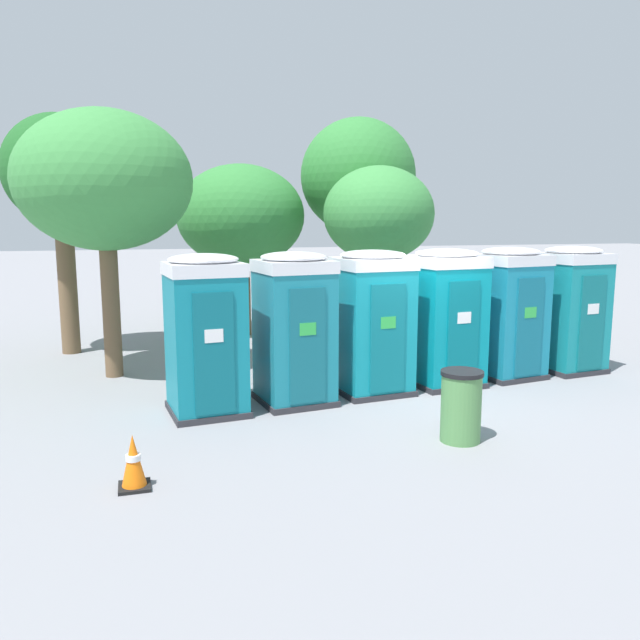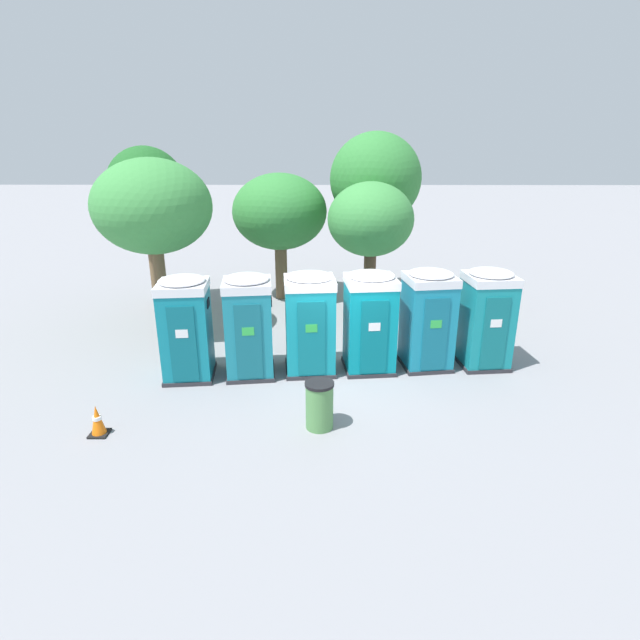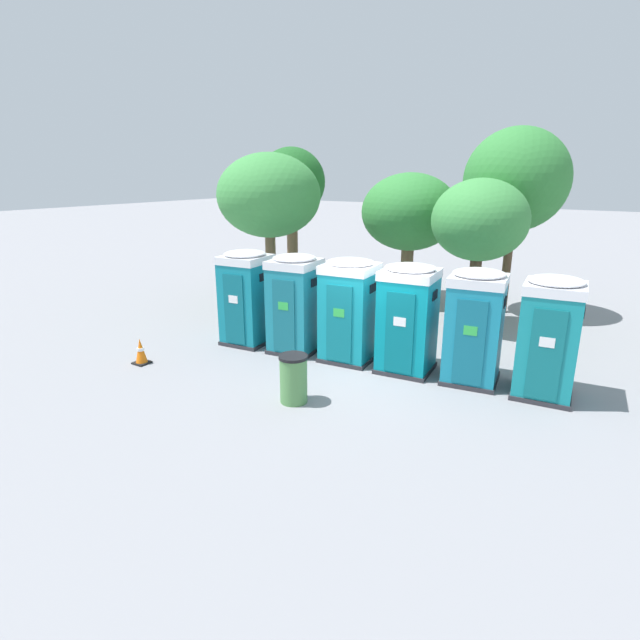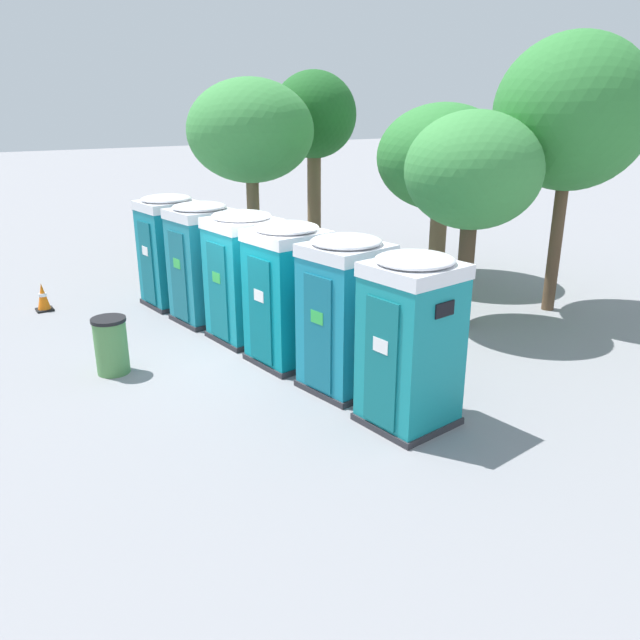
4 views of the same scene
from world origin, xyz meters
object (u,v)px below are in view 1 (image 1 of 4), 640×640
(portapotty_0, at_px, (205,334))
(portapotty_1, at_px, (294,328))
(portapotty_2, at_px, (372,321))
(street_tree_3, at_px, (104,182))
(portapotty_4, at_px, (508,312))
(street_tree_4, at_px, (241,217))
(street_tree_2, at_px, (61,174))
(portapotty_3, at_px, (445,317))
(portapotty_5, at_px, (570,308))
(trash_can, at_px, (461,406))
(street_tree_1, at_px, (358,177))
(street_tree_0, at_px, (379,215))
(traffic_cone, at_px, (133,462))

(portapotty_0, height_order, portapotty_1, same)
(portapotty_2, relative_size, street_tree_3, 0.50)
(portapotty_4, bearing_deg, street_tree_4, 124.94)
(street_tree_2, distance_m, street_tree_4, 4.46)
(portapotty_3, height_order, portapotty_4, same)
(portapotty_5, bearing_deg, portapotty_3, -174.69)
(portapotty_5, bearing_deg, trash_can, -143.57)
(street_tree_1, relative_size, street_tree_3, 1.15)
(portapotty_0, bearing_deg, street_tree_0, 43.96)
(portapotty_4, relative_size, trash_can, 2.54)
(portapotty_0, height_order, portapotty_2, same)
(portapotty_2, xyz_separation_m, portapotty_5, (4.45, 0.38, 0.00))
(portapotty_1, relative_size, street_tree_2, 0.47)
(trash_can, bearing_deg, portapotty_5, 36.43)
(portapotty_3, bearing_deg, portapotty_5, 5.31)
(street_tree_0, distance_m, street_tree_2, 7.36)
(portapotty_5, bearing_deg, street_tree_1, 110.36)
(portapotty_4, distance_m, street_tree_3, 8.12)
(street_tree_4, bearing_deg, portapotty_1, -92.17)
(portapotty_0, relative_size, trash_can, 2.54)
(street_tree_4, bearing_deg, street_tree_1, 5.22)
(portapotty_1, xyz_separation_m, street_tree_4, (0.25, 6.52, 1.85))
(portapotty_2, bearing_deg, street_tree_0, 66.84)
(portapotty_1, height_order, portapotty_5, same)
(street_tree_4, bearing_deg, street_tree_2, -164.84)
(street_tree_1, height_order, traffic_cone, street_tree_1)
(portapotty_2, bearing_deg, street_tree_2, 136.54)
(street_tree_1, distance_m, traffic_cone, 12.13)
(portapotty_0, distance_m, portapotty_3, 4.46)
(portapotty_4, xyz_separation_m, portapotty_5, (1.49, 0.07, 0.00))
(portapotty_4, distance_m, portapotty_5, 1.49)
(portapotty_1, relative_size, street_tree_1, 0.43)
(street_tree_3, bearing_deg, portapotty_4, -16.89)
(portapotty_4, xyz_separation_m, street_tree_1, (-0.82, 6.30, 2.97))
(street_tree_2, bearing_deg, traffic_cone, -80.63)
(portapotty_3, bearing_deg, street_tree_1, 84.26)
(street_tree_1, height_order, street_tree_4, street_tree_1)
(portapotty_2, distance_m, street_tree_4, 6.68)
(trash_can, bearing_deg, street_tree_0, 77.49)
(street_tree_3, height_order, street_tree_4, street_tree_3)
(portapotty_1, distance_m, portapotty_4, 4.46)
(portapotty_5, relative_size, street_tree_1, 0.43)
(portapotty_3, xyz_separation_m, traffic_cone, (-5.58, -3.13, -0.97))
(street_tree_4, bearing_deg, portapotty_2, -78.99)
(street_tree_4, xyz_separation_m, trash_can, (1.49, -9.00, -2.63))
(portapotty_4, height_order, traffic_cone, portapotty_4)
(street_tree_1, distance_m, street_tree_2, 7.72)
(portapotty_2, distance_m, portapotty_5, 4.46)
(portapotty_1, bearing_deg, portapotty_2, 8.40)
(portapotty_0, bearing_deg, portapotty_3, 6.27)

